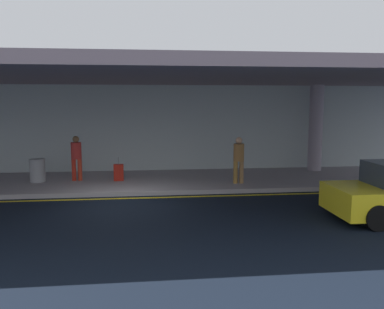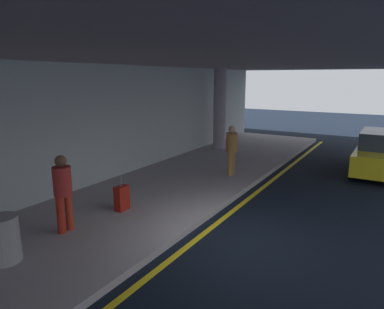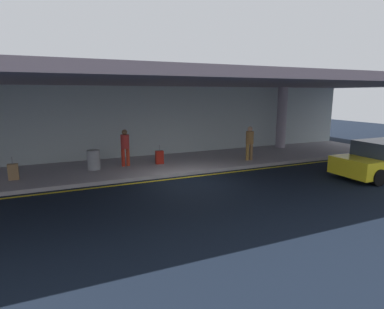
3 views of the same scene
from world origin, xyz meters
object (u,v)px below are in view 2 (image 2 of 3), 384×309
suitcase_upright_secondary (122,198)px  trash_bin_steel (3,239)px  support_column_center (220,109)px  car_yellow_taxi (384,153)px  person_waiting_for_ride (232,147)px  traveler_with_luggage (63,189)px

suitcase_upright_secondary → trash_bin_steel: bearing=-156.5°
support_column_center → car_yellow_taxi: bearing=-92.7°
person_waiting_for_ride → suitcase_upright_secondary: size_ratio=1.87×
car_yellow_taxi → trash_bin_steel: 12.22m
car_yellow_taxi → person_waiting_for_ride: bearing=-49.9°
person_waiting_for_ride → traveler_with_luggage: bearing=-63.9°
trash_bin_steel → traveler_with_luggage: bearing=3.1°
car_yellow_taxi → suitcase_upright_secondary: 9.60m
car_yellow_taxi → trash_bin_steel: (-10.91, 5.51, -0.14)m
support_column_center → traveler_with_luggage: 9.93m
support_column_center → traveler_with_luggage: size_ratio=2.17×
suitcase_upright_secondary → trash_bin_steel: 2.97m
traveler_with_luggage → suitcase_upright_secondary: (1.56, -0.19, -0.65)m
car_yellow_taxi → trash_bin_steel: bearing=-25.9°
car_yellow_taxi → suitcase_upright_secondary: size_ratio=4.56×
suitcase_upright_secondary → trash_bin_steel: (-2.97, 0.12, 0.11)m
support_column_center → suitcase_upright_secondary: 8.51m
traveler_with_luggage → suitcase_upright_secondary: size_ratio=1.87×
car_yellow_taxi → trash_bin_steel: size_ratio=4.82×
suitcase_upright_secondary → trash_bin_steel: size_ratio=1.06×
support_column_center → suitcase_upright_secondary: support_column_center is taller
car_yellow_taxi → support_column_center: bearing=-91.7°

